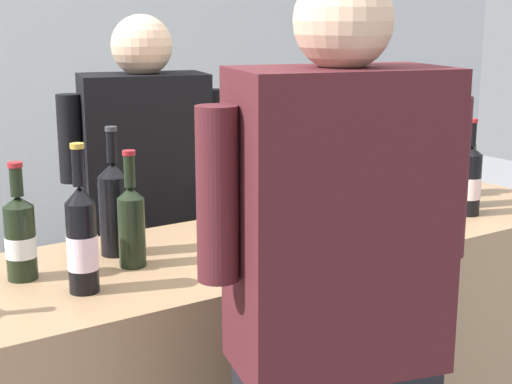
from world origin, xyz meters
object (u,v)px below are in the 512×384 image
at_px(wine_bottle_5, 114,206).
at_px(wine_bottle_2, 405,164).
at_px(wine_bottle_1, 131,223).
at_px(wine_glass, 269,195).
at_px(wine_bottle_9, 451,161).
at_px(wine_bottle_4, 345,203).
at_px(wine_bottle_7, 20,236).
at_px(wine_bottle_10, 82,239).
at_px(person_server, 149,252).
at_px(potted_shrub, 290,187).
at_px(wine_bottle_3, 469,180).
at_px(wine_bottle_8, 374,176).
at_px(wine_bottle_0, 462,169).

bearing_deg(wine_bottle_5, wine_bottle_2, 0.42).
relative_size(wine_bottle_1, wine_glass, 1.57).
height_order(wine_bottle_5, wine_bottle_9, wine_bottle_5).
relative_size(wine_bottle_5, wine_bottle_9, 1.09).
xyz_separation_m(wine_bottle_4, wine_bottle_5, (-0.61, 0.24, 0.03)).
bearing_deg(wine_bottle_7, wine_bottle_1, -12.65).
bearing_deg(wine_bottle_1, wine_bottle_10, -147.99).
distance_m(wine_bottle_7, person_server, 0.89).
xyz_separation_m(wine_bottle_2, potted_shrub, (0.29, 1.06, -0.32)).
distance_m(wine_bottle_1, wine_bottle_9, 1.31).
bearing_deg(person_server, wine_bottle_3, -43.58).
relative_size(wine_bottle_2, wine_bottle_9, 1.03).
bearing_deg(wine_bottle_7, wine_bottle_4, -11.81).
height_order(wine_bottle_1, wine_bottle_9, wine_bottle_9).
distance_m(wine_bottle_5, wine_bottle_8, 0.90).
relative_size(wine_bottle_9, person_server, 0.20).
bearing_deg(potted_shrub, person_server, -151.72).
bearing_deg(wine_bottle_5, person_server, 56.33).
height_order(wine_bottle_0, wine_bottle_7, wine_bottle_0).
height_order(wine_bottle_3, potted_shrub, wine_bottle_3).
distance_m(wine_bottle_1, wine_bottle_7, 0.28).
xyz_separation_m(wine_bottle_4, potted_shrub, (0.77, 1.31, -0.30)).
bearing_deg(wine_bottle_7, wine_bottle_3, -7.63).
xyz_separation_m(wine_bottle_7, potted_shrub, (1.66, 1.13, -0.30)).
height_order(wine_bottle_5, person_server, person_server).
height_order(wine_bottle_8, potted_shrub, wine_bottle_8).
relative_size(wine_bottle_8, wine_bottle_10, 0.97).
bearing_deg(wine_bottle_1, person_server, 61.29).
relative_size(wine_bottle_3, potted_shrub, 0.25).
relative_size(wine_bottle_3, wine_bottle_9, 0.97).
height_order(wine_bottle_1, person_server, person_server).
bearing_deg(wine_bottle_3, wine_bottle_0, 52.80).
xyz_separation_m(wine_bottle_1, wine_bottle_9, (1.31, 0.11, 0.01)).
bearing_deg(wine_bottle_4, wine_bottle_0, 8.16).
bearing_deg(wine_bottle_2, person_server, 146.49).
xyz_separation_m(wine_bottle_0, wine_bottle_9, (0.10, 0.15, -0.00)).
relative_size(wine_bottle_0, wine_bottle_3, 1.08).
distance_m(wine_bottle_8, wine_bottle_10, 1.10).
relative_size(wine_bottle_4, wine_bottle_10, 0.90).
bearing_deg(wine_bottle_3, wine_glass, 170.99).
xyz_separation_m(wine_bottle_5, wine_bottle_8, (0.90, -0.05, -0.01)).
relative_size(wine_bottle_0, wine_bottle_10, 0.96).
relative_size(wine_bottle_8, wine_glass, 1.76).
bearing_deg(wine_bottle_5, wine_bottle_4, -21.73).
xyz_separation_m(wine_bottle_0, wine_bottle_1, (-1.21, 0.04, -0.01)).
distance_m(wine_bottle_9, person_server, 1.14).
distance_m(wine_bottle_2, wine_bottle_9, 0.21).
height_order(wine_bottle_0, person_server, person_server).
height_order(wine_bottle_0, wine_bottle_10, wine_bottle_10).
bearing_deg(wine_bottle_4, potted_shrub, 59.52).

